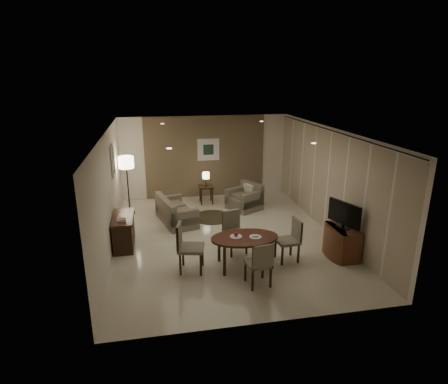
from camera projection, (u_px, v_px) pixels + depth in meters
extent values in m
cube|color=beige|center=(225.00, 237.00, 9.54)|extent=(5.50, 7.00, 0.00)
cube|color=white|center=(226.00, 131.00, 8.72)|extent=(5.50, 7.00, 0.00)
cube|color=brown|center=(205.00, 157.00, 12.41)|extent=(5.50, 0.00, 2.70)
cube|color=white|center=(109.00, 193.00, 8.64)|extent=(0.00, 7.00, 2.70)
cube|color=white|center=(330.00, 181.00, 9.62)|extent=(0.00, 7.00, 2.70)
cube|color=brown|center=(205.00, 157.00, 12.39)|extent=(3.96, 0.03, 2.70)
cylinder|color=black|center=(332.00, 131.00, 9.22)|extent=(0.03, 6.80, 0.03)
cube|color=silver|center=(208.00, 150.00, 12.31)|extent=(0.72, 0.03, 0.72)
cube|color=#1D3429|center=(208.00, 150.00, 12.30)|extent=(0.34, 0.01, 0.34)
cube|color=silver|center=(113.00, 161.00, 9.61)|extent=(0.03, 0.60, 0.80)
cube|color=gray|center=(114.00, 161.00, 9.62)|extent=(0.01, 0.46, 0.64)
cylinder|color=white|center=(169.00, 148.00, 6.79)|extent=(0.10, 0.10, 0.01)
cylinder|color=white|center=(314.00, 143.00, 7.29)|extent=(0.10, 0.10, 0.01)
cylinder|color=white|center=(162.00, 124.00, 10.16)|extent=(0.10, 0.10, 0.01)
cylinder|color=white|center=(262.00, 121.00, 10.66)|extent=(0.10, 0.10, 0.01)
cylinder|color=white|center=(236.00, 236.00, 7.93)|extent=(0.26, 0.26, 0.02)
cylinder|color=white|center=(255.00, 237.00, 7.91)|extent=(0.26, 0.26, 0.02)
sphere|color=#C0153E|center=(236.00, 234.00, 7.91)|extent=(0.09, 0.09, 0.09)
cube|color=white|center=(255.00, 236.00, 7.90)|extent=(0.12, 0.08, 0.03)
cylinder|color=#3B3221|center=(213.00, 217.00, 10.87)|extent=(1.18, 1.18, 0.01)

